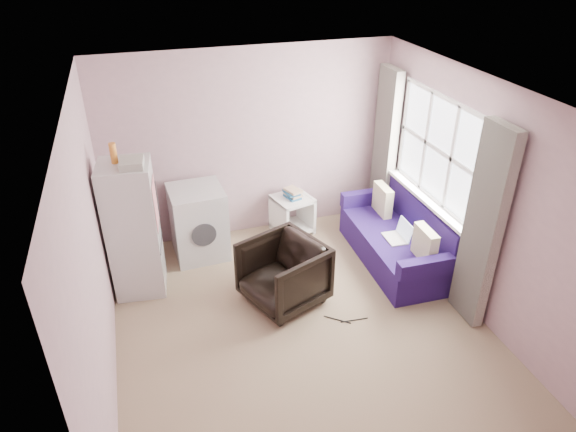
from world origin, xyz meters
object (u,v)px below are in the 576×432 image
at_px(armchair, 283,271).
at_px(side_table, 292,212).
at_px(washing_machine, 198,221).
at_px(fridge, 133,229).
at_px(sofa, 400,240).

xyz_separation_m(armchair, side_table, (0.55, 1.41, -0.10)).
bearing_deg(side_table, washing_machine, -172.46).
bearing_deg(washing_machine, fridge, -149.02).
bearing_deg(washing_machine, armchair, -61.90).
height_order(fridge, sofa, fridge).
distance_m(armchair, side_table, 1.52).
bearing_deg(fridge, side_table, 24.48).
xyz_separation_m(fridge, side_table, (2.07, 0.69, -0.50)).
relative_size(fridge, side_table, 2.76).
relative_size(fridge, sofa, 0.98).
xyz_separation_m(fridge, washing_machine, (0.77, 0.52, -0.32)).
distance_m(washing_machine, side_table, 1.32).
bearing_deg(fridge, sofa, -0.80).
bearing_deg(sofa, armchair, -166.67).
bearing_deg(side_table, fridge, -161.62).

